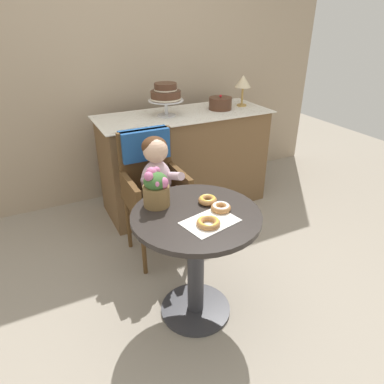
# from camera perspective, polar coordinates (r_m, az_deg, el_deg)

# --- Properties ---
(ground_plane) EXTENTS (8.00, 8.00, 0.00)m
(ground_plane) POSITION_cam_1_polar(r_m,az_deg,el_deg) (2.35, 0.58, -18.78)
(ground_plane) COLOR gray
(back_wall) EXTENTS (4.80, 0.10, 2.70)m
(back_wall) POSITION_cam_1_polar(r_m,az_deg,el_deg) (3.39, -14.73, 20.83)
(back_wall) COLOR tan
(back_wall) RESTS_ON ground
(cafe_table) EXTENTS (0.72, 0.72, 0.72)m
(cafe_table) POSITION_cam_1_polar(r_m,az_deg,el_deg) (2.01, 0.65, -8.71)
(cafe_table) COLOR #282321
(cafe_table) RESTS_ON ground
(wicker_chair) EXTENTS (0.42, 0.45, 0.95)m
(wicker_chair) POSITION_cam_1_polar(r_m,az_deg,el_deg) (2.55, -6.83, 2.88)
(wicker_chair) COLOR brown
(wicker_chair) RESTS_ON ground
(seated_child) EXTENTS (0.27, 0.32, 0.73)m
(seated_child) POSITION_cam_1_polar(r_m,az_deg,el_deg) (2.40, -5.58, 2.33)
(seated_child) COLOR silver
(seated_child) RESTS_ON ground
(paper_napkin) EXTENTS (0.32, 0.25, 0.00)m
(paper_napkin) POSITION_cam_1_polar(r_m,az_deg,el_deg) (1.82, 3.01, -4.91)
(paper_napkin) COLOR white
(paper_napkin) RESTS_ON cafe_table
(donut_front) EXTENTS (0.12, 0.12, 0.03)m
(donut_front) POSITION_cam_1_polar(r_m,az_deg,el_deg) (1.78, 2.65, -5.05)
(donut_front) COLOR #AD7542
(donut_front) RESTS_ON cafe_table
(donut_mid) EXTENTS (0.11, 0.11, 0.04)m
(donut_mid) POSITION_cam_1_polar(r_m,az_deg,el_deg) (1.98, 2.59, -1.28)
(donut_mid) COLOR #AD7542
(donut_mid) RESTS_ON cafe_table
(donut_side) EXTENTS (0.11, 0.11, 0.04)m
(donut_side) POSITION_cam_1_polar(r_m,az_deg,el_deg) (1.91, 4.78, -2.53)
(donut_side) COLOR #AD7542
(donut_side) RESTS_ON cafe_table
(flower_vase) EXTENTS (0.15, 0.15, 0.22)m
(flower_vase) POSITION_cam_1_polar(r_m,az_deg,el_deg) (1.93, -5.93, 0.80)
(flower_vase) COLOR brown
(flower_vase) RESTS_ON cafe_table
(display_counter) EXTENTS (1.56, 0.62, 0.90)m
(display_counter) POSITION_cam_1_polar(r_m,az_deg,el_deg) (3.27, -1.19, 5.22)
(display_counter) COLOR brown
(display_counter) RESTS_ON ground
(tiered_cake_stand) EXTENTS (0.30, 0.30, 0.28)m
(tiered_cake_stand) POSITION_cam_1_polar(r_m,az_deg,el_deg) (3.02, -4.35, 15.73)
(tiered_cake_stand) COLOR silver
(tiered_cake_stand) RESTS_ON display_counter
(round_layer_cake) EXTENTS (0.21, 0.21, 0.13)m
(round_layer_cake) POSITION_cam_1_polar(r_m,az_deg,el_deg) (3.28, 4.69, 14.35)
(round_layer_cake) COLOR #4C2D1E
(round_layer_cake) RESTS_ON display_counter
(table_lamp) EXTENTS (0.15, 0.15, 0.28)m
(table_lamp) POSITION_cam_1_polar(r_m,az_deg,el_deg) (3.40, 8.42, 17.41)
(table_lamp) COLOR #B28C47
(table_lamp) RESTS_ON display_counter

